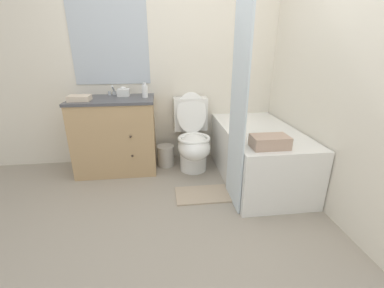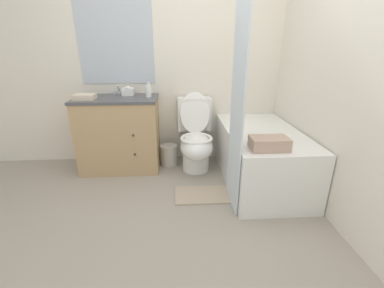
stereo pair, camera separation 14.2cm
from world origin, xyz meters
The scene contains 14 objects.
ground_plane centered at (0.00, 0.00, 0.00)m, with size 14.00×14.00×0.00m, color gray.
wall_back centered at (-0.01, 1.63, 1.25)m, with size 8.00×0.06×2.50m.
wall_right centered at (1.22, 0.80, 1.25)m, with size 0.05×2.61×2.50m.
vanity_cabinet centered at (-0.74, 1.34, 0.44)m, with size 0.91×0.56×0.86m.
sink_faucet centered at (-0.74, 1.53, 0.89)m, with size 0.14×0.12×0.12m.
toilet centered at (0.15, 1.26, 0.37)m, with size 0.40×0.69×0.89m.
bathtub centered at (0.81, 0.91, 0.29)m, with size 0.75×1.39×0.58m.
shower_curtain centered at (0.43, 0.49, 0.95)m, with size 0.02×0.43×1.89m.
wastebasket centered at (-0.18, 1.38, 0.13)m, with size 0.21×0.21×0.25m.
tissue_box centered at (-0.63, 1.48, 0.90)m, with size 0.13×0.14×0.10m.
soap_dispenser centered at (-0.38, 1.33, 0.93)m, with size 0.06×0.06×0.17m.
hand_towel_folded centered at (-1.05, 1.24, 0.88)m, with size 0.22×0.18×0.06m.
bath_towel_folded centered at (0.69, 0.39, 0.63)m, with size 0.31×0.19×0.11m.
bath_mat centered at (0.16, 0.62, 0.01)m, with size 0.53×0.33×0.02m.
Camera 1 is at (-0.22, -1.55, 1.39)m, focal length 24.00 mm.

